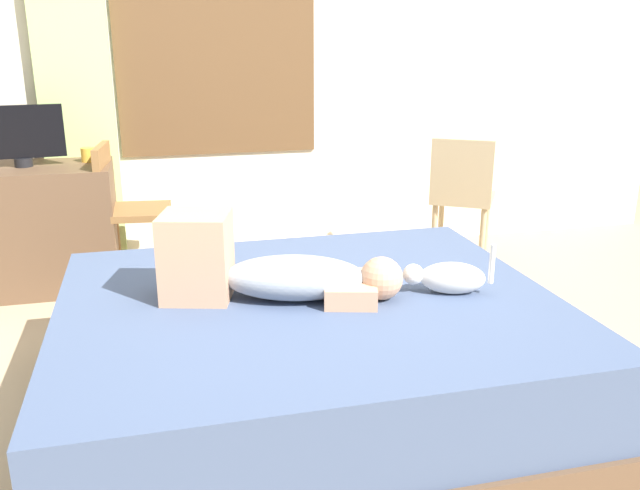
# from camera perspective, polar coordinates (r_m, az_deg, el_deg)

# --- Properties ---
(ground_plane) EXTENTS (16.00, 16.00, 0.00)m
(ground_plane) POSITION_cam_1_polar(r_m,az_deg,el_deg) (2.76, -0.31, -14.61)
(ground_plane) COLOR tan
(back_wall_with_window) EXTENTS (6.40, 0.14, 2.90)m
(back_wall_with_window) POSITION_cam_1_polar(r_m,az_deg,el_deg) (4.55, -7.48, 17.10)
(back_wall_with_window) COLOR beige
(back_wall_with_window) RESTS_ON ground
(bed) EXTENTS (1.99, 1.68, 0.48)m
(bed) POSITION_cam_1_polar(r_m,az_deg,el_deg) (2.75, -1.01, -9.18)
(bed) COLOR brown
(bed) RESTS_ON ground
(person_lying) EXTENTS (0.94, 0.47, 0.34)m
(person_lying) POSITION_cam_1_polar(r_m,az_deg,el_deg) (2.62, -4.34, -2.16)
(person_lying) COLOR #8C939E
(person_lying) RESTS_ON bed
(cat) EXTENTS (0.34, 0.19, 0.21)m
(cat) POSITION_cam_1_polar(r_m,az_deg,el_deg) (2.72, 10.82, -2.71)
(cat) COLOR silver
(cat) RESTS_ON bed
(desk) EXTENTS (0.90, 0.56, 0.74)m
(desk) POSITION_cam_1_polar(r_m,az_deg,el_deg) (4.32, -22.91, 1.35)
(desk) COLOR brown
(desk) RESTS_ON ground
(tv_monitor) EXTENTS (0.48, 0.10, 0.35)m
(tv_monitor) POSITION_cam_1_polar(r_m,az_deg,el_deg) (4.22, -24.18, 8.54)
(tv_monitor) COLOR black
(tv_monitor) RESTS_ON desk
(cup) EXTENTS (0.08, 0.08, 0.08)m
(cup) POSITION_cam_1_polar(r_m,az_deg,el_deg) (4.26, -19.15, 7.27)
(cup) COLOR gold
(cup) RESTS_ON desk
(chair_by_desk) EXTENTS (0.42, 0.42, 0.86)m
(chair_by_desk) POSITION_cam_1_polar(r_m,az_deg,el_deg) (4.14, -16.41, 3.36)
(chair_by_desk) COLOR brown
(chair_by_desk) RESTS_ON ground
(chair_spare) EXTENTS (0.52, 0.52, 0.86)m
(chair_spare) POSITION_cam_1_polar(r_m,az_deg,el_deg) (4.36, 11.99, 4.39)
(chair_spare) COLOR tan
(chair_spare) RESTS_ON ground
(curtain_left) EXTENTS (0.44, 0.06, 2.67)m
(curtain_left) POSITION_cam_1_polar(r_m,az_deg,el_deg) (4.42, -20.39, 14.72)
(curtain_left) COLOR #ADCC75
(curtain_left) RESTS_ON ground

